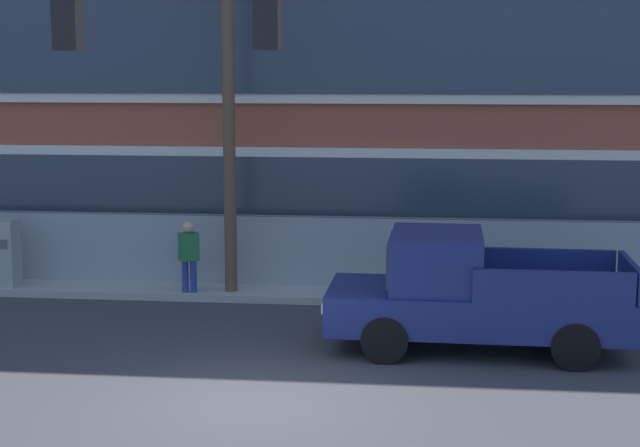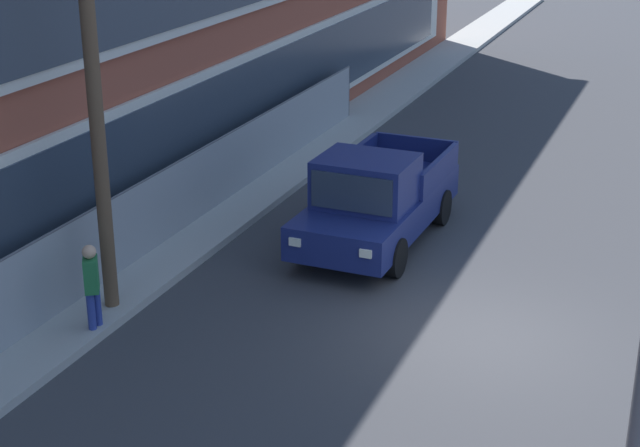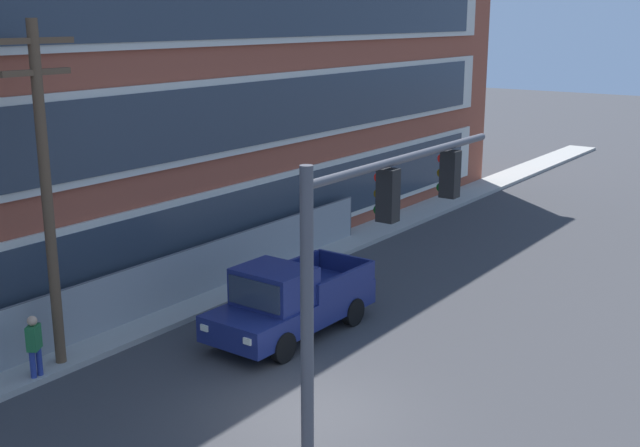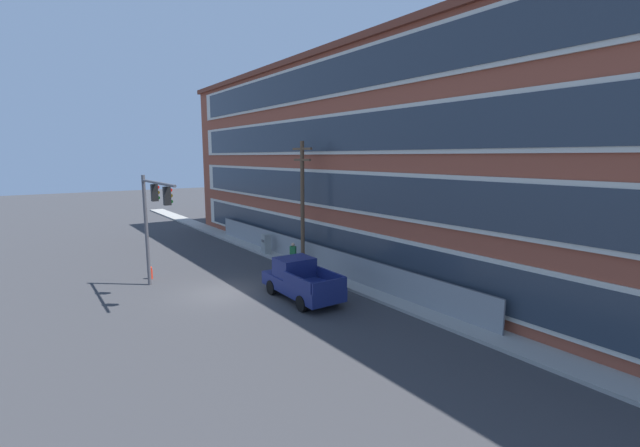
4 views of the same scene
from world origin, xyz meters
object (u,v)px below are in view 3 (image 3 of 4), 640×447
Objects in this scene: utility_pole_near_corner at (46,186)px; pedestrian_near_cabinet at (34,344)px; traffic_signal_mast at (368,261)px; pickup_truck_navy at (289,302)px.

pedestrian_near_cabinet is at bearing -164.89° from utility_pole_near_corner.
utility_pole_near_corner reaches higher than traffic_signal_mast.
traffic_signal_mast is at bearing -93.35° from utility_pole_near_corner.
utility_pole_near_corner is (0.54, 9.28, 0.05)m from traffic_signal_mast.
traffic_signal_mast is 8.83m from pickup_truck_navy.
pedestrian_near_cabinet is at bearing 151.67° from pickup_truck_navy.
pickup_truck_navy is at bearing -28.33° from pedestrian_near_cabinet.
utility_pole_near_corner is (-4.92, 3.35, 3.65)m from pickup_truck_navy.
traffic_signal_mast reaches higher than pickup_truck_navy.
pickup_truck_navy is (5.47, 5.93, -3.61)m from traffic_signal_mast.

